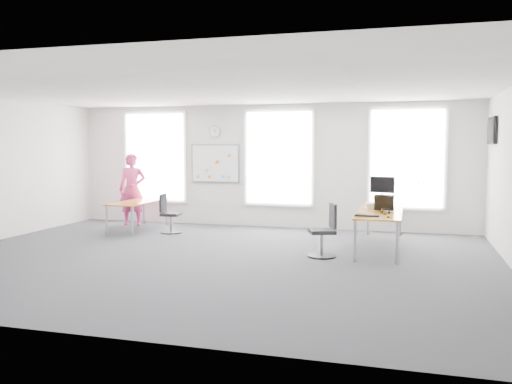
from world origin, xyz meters
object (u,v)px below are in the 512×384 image
(keyboard, at_px, (367,216))
(monitor, at_px, (382,187))
(chair_right, at_px, (325,234))
(chair_left, at_px, (169,216))
(person, at_px, (132,189))
(desk_left, at_px, (138,204))
(desk_right, at_px, (381,212))
(headphones, at_px, (385,211))

(keyboard, relative_size, monitor, 0.74)
(chair_right, bearing_deg, keyboard, 75.34)
(chair_left, bearing_deg, monitor, -89.07)
(person, height_order, monitor, person)
(chair_left, bearing_deg, keyboard, -115.40)
(desk_left, bearing_deg, person, 127.30)
(chair_right, relative_size, keyboard, 2.23)
(desk_right, relative_size, headphones, 18.34)
(person, height_order, headphones, person)
(desk_left, height_order, monitor, monitor)
(chair_right, bearing_deg, monitor, 137.80)
(desk_right, distance_m, chair_right, 1.55)
(desk_left, xyz_separation_m, headphones, (5.78, -1.35, 0.17))
(chair_right, height_order, chair_left, chair_right)
(desk_right, relative_size, monitor, 5.26)
(person, bearing_deg, chair_left, -51.24)
(headphones, height_order, monitor, monitor)
(keyboard, bearing_deg, person, 163.91)
(desk_right, xyz_separation_m, monitor, (-0.03, 1.05, 0.40))
(headphones, bearing_deg, chair_right, -160.46)
(headphones, relative_size, monitor, 0.29)
(chair_right, xyz_separation_m, headphones, (1.02, 0.58, 0.37))
(desk_left, bearing_deg, monitor, 3.46)
(chair_left, bearing_deg, desk_right, -101.67)
(desk_right, distance_m, monitor, 1.12)
(chair_left, relative_size, keyboard, 2.07)
(chair_left, distance_m, keyboard, 4.88)
(chair_right, bearing_deg, desk_left, -133.19)
(person, bearing_deg, desk_left, -71.00)
(chair_left, height_order, headphones, chair_left)
(chair_left, xyz_separation_m, keyboard, (4.59, -1.61, 0.37))
(desk_right, xyz_separation_m, person, (-6.18, 1.39, 0.20))
(desk_right, distance_m, headphones, 0.66)
(person, xyz_separation_m, monitor, (6.15, -0.34, 0.20))
(monitor, bearing_deg, keyboard, -78.22)
(chair_right, relative_size, monitor, 1.64)
(person, height_order, keyboard, person)
(chair_left, relative_size, headphones, 5.32)
(desk_right, relative_size, chair_left, 3.45)
(chair_right, height_order, monitor, monitor)
(chair_right, distance_m, monitor, 2.53)
(chair_left, relative_size, monitor, 1.52)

